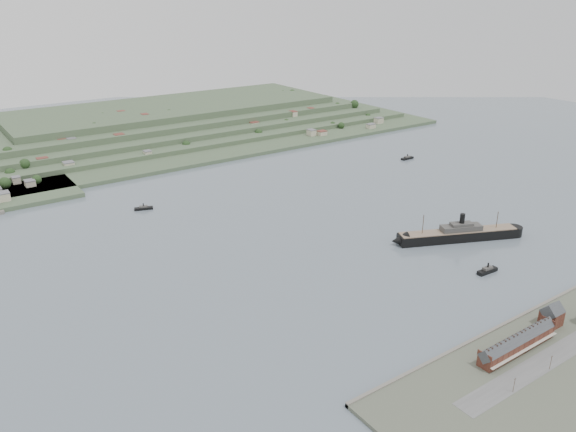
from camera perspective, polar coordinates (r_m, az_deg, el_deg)
ground at (r=429.92m, az=4.29°, el=-2.49°), size 1400.00×1400.00×0.00m
near_shore at (r=326.40m, az=25.89°, el=-13.33°), size 220.00×80.00×2.60m
terrace_row at (r=322.96m, az=22.27°, el=-11.83°), size 55.60×9.80×11.07m
gabled_building at (r=352.51m, az=25.22°, el=-9.10°), size 10.40×10.18×14.09m
far_peninsula at (r=766.43m, az=-12.91°, el=8.95°), size 760.00×309.00×30.00m
steamship at (r=445.67m, az=16.58°, el=-1.82°), size 100.76×52.43×25.63m
tugboat at (r=403.84m, az=19.60°, el=-5.22°), size 16.51×5.18×7.34m
ferry_west at (r=503.94m, az=-14.46°, el=0.79°), size 16.41×9.27×5.94m
ferry_east at (r=650.57m, az=12.03°, el=5.79°), size 16.39×4.72×6.13m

